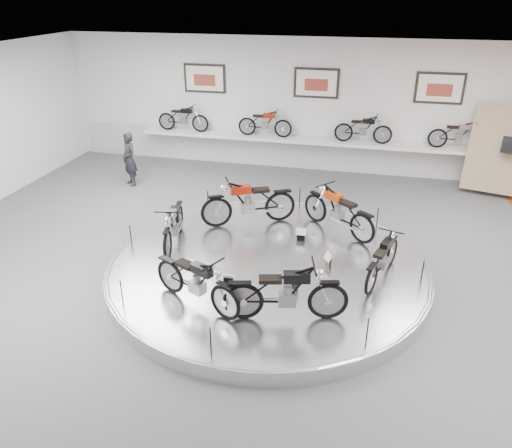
% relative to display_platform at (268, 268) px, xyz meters
% --- Properties ---
extents(floor, '(16.00, 16.00, 0.00)m').
position_rel_display_platform_xyz_m(floor, '(0.00, -0.30, -0.15)').
color(floor, '#4F4F51').
rests_on(floor, ground).
extents(ceiling, '(16.00, 16.00, 0.00)m').
position_rel_display_platform_xyz_m(ceiling, '(0.00, -0.30, 3.85)').
color(ceiling, white).
rests_on(ceiling, wall_back).
extents(wall_back, '(16.00, 0.00, 16.00)m').
position_rel_display_platform_xyz_m(wall_back, '(0.00, 6.70, 1.85)').
color(wall_back, silver).
rests_on(wall_back, floor).
extents(dado_band, '(15.68, 0.04, 1.10)m').
position_rel_display_platform_xyz_m(dado_band, '(0.00, 6.68, 0.40)').
color(dado_band, '#BCBCBA').
rests_on(dado_band, floor).
extents(display_platform, '(6.40, 6.40, 0.30)m').
position_rel_display_platform_xyz_m(display_platform, '(0.00, 0.00, 0.00)').
color(display_platform, silver).
rests_on(display_platform, floor).
extents(platform_rim, '(6.40, 6.40, 0.10)m').
position_rel_display_platform_xyz_m(platform_rim, '(0.00, 0.00, 0.12)').
color(platform_rim, '#B2B2BA').
rests_on(platform_rim, display_platform).
extents(shelf, '(11.00, 0.55, 0.10)m').
position_rel_display_platform_xyz_m(shelf, '(0.00, 6.40, 0.85)').
color(shelf, silver).
rests_on(shelf, wall_back).
extents(poster_left, '(1.35, 0.06, 0.88)m').
position_rel_display_platform_xyz_m(poster_left, '(-3.50, 6.66, 2.55)').
color(poster_left, white).
rests_on(poster_left, wall_back).
extents(poster_center, '(1.35, 0.06, 0.88)m').
position_rel_display_platform_xyz_m(poster_center, '(0.00, 6.66, 2.55)').
color(poster_center, white).
rests_on(poster_center, wall_back).
extents(poster_right, '(1.35, 0.06, 0.88)m').
position_rel_display_platform_xyz_m(poster_right, '(3.50, 6.66, 2.55)').
color(poster_right, white).
rests_on(poster_right, wall_back).
extents(shelf_bike_a, '(1.22, 0.43, 0.73)m').
position_rel_display_platform_xyz_m(shelf_bike_a, '(-4.20, 6.40, 1.27)').
color(shelf_bike_a, black).
rests_on(shelf_bike_a, shelf).
extents(shelf_bike_b, '(1.22, 0.43, 0.73)m').
position_rel_display_platform_xyz_m(shelf_bike_b, '(-1.50, 6.40, 1.27)').
color(shelf_bike_b, maroon).
rests_on(shelf_bike_b, shelf).
extents(shelf_bike_c, '(1.22, 0.43, 0.73)m').
position_rel_display_platform_xyz_m(shelf_bike_c, '(1.50, 6.40, 1.27)').
color(shelf_bike_c, black).
rests_on(shelf_bike_c, shelf).
extents(shelf_bike_d, '(1.22, 0.43, 0.73)m').
position_rel_display_platform_xyz_m(shelf_bike_d, '(4.20, 6.40, 1.27)').
color(shelf_bike_d, '#A5A6AA').
rests_on(shelf_bike_d, shelf).
extents(bike_a, '(1.77, 1.56, 1.03)m').
position_rel_display_platform_xyz_m(bike_a, '(1.23, 1.72, 0.67)').
color(bike_a, '#B6350D').
rests_on(bike_a, display_platform).
extents(bike_b, '(1.98, 1.44, 1.11)m').
position_rel_display_platform_xyz_m(bike_b, '(-0.81, 1.65, 0.70)').
color(bike_b, maroon).
rests_on(bike_b, display_platform).
extents(bike_c, '(0.87, 1.70, 0.95)m').
position_rel_display_platform_xyz_m(bike_c, '(-2.11, 0.27, 0.63)').
color(bike_c, '#A5A6AA').
rests_on(bike_c, display_platform).
extents(bike_d, '(1.74, 1.22, 0.97)m').
position_rel_display_platform_xyz_m(bike_d, '(-0.87, -1.73, 0.64)').
color(bike_d, black).
rests_on(bike_d, display_platform).
extents(bike_e, '(1.85, 1.02, 1.03)m').
position_rel_display_platform_xyz_m(bike_e, '(0.69, -1.77, 0.67)').
color(bike_e, black).
rests_on(bike_e, display_platform).
extents(bike_f, '(0.95, 1.57, 0.87)m').
position_rel_display_platform_xyz_m(bike_f, '(2.21, -0.11, 0.59)').
color(bike_f, black).
rests_on(bike_f, display_platform).
extents(visitor, '(0.68, 0.65, 1.56)m').
position_rel_display_platform_xyz_m(visitor, '(-5.00, 4.05, 0.63)').
color(visitor, black).
rests_on(visitor, floor).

